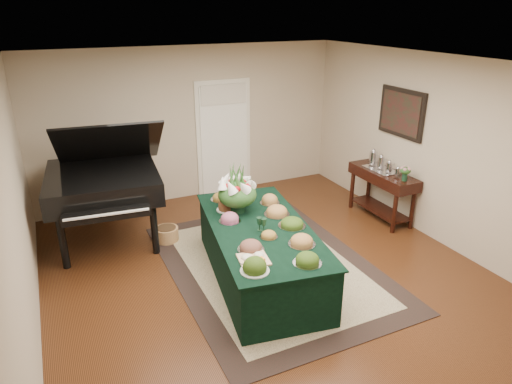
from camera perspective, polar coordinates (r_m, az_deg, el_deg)
name	(u,v)px	position (r m, az deg, el deg)	size (l,w,h in m)	color
ground	(266,273)	(6.17, 1.20, -10.03)	(6.00, 6.00, 0.00)	black
area_rug	(270,265)	(6.31, 1.73, -9.17)	(2.58, 3.61, 0.01)	black
kitchen_doorway	(224,139)	(8.49, -4.03, 6.64)	(1.05, 0.07, 2.10)	white
buffet_table	(260,252)	(5.87, 0.51, -7.56)	(1.56, 2.66, 0.75)	black
food_platters	(262,224)	(5.65, 0.79, -4.03)	(1.23, 2.31, 0.14)	#B1BBB1
cutting_board	(253,257)	(4.97, -0.37, -8.07)	(0.37, 0.37, 0.10)	tan
green_goblets	(262,224)	(5.55, 0.71, -4.07)	(0.11, 0.12, 0.18)	#143320
floral_centerpiece	(237,190)	(5.98, -2.37, 0.30)	(0.53, 0.53, 0.53)	#143320
grand_piano	(104,181)	(6.95, -18.51, 1.30)	(1.80, 1.98, 1.87)	black
wicker_basket	(167,234)	(7.02, -11.07, -5.22)	(0.34, 0.34, 0.22)	#AD7846
mahogany_sideboard	(383,182)	(7.73, 15.54, 1.21)	(0.45, 1.28, 0.82)	black
tea_service	(383,164)	(7.66, 15.58, 3.41)	(0.34, 0.74, 0.30)	silver
pink_bouquet	(405,171)	(7.29, 18.17, 2.51)	(0.18, 0.18, 0.23)	#143320
wall_painting	(401,113)	(7.56, 17.71, 9.40)	(0.05, 0.95, 0.75)	black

